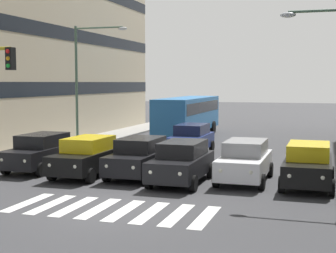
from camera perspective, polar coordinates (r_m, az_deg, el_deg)
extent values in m
plane|color=#38383A|center=(16.76, -6.44, -9.34)|extent=(180.00, 180.00, 0.00)
cube|color=beige|center=(40.01, -17.34, 12.23)|extent=(11.06, 27.40, 18.65)
cube|color=black|center=(39.68, -17.13, 4.20)|extent=(11.10, 27.44, 0.90)
cube|color=black|center=(39.82, -17.27, 9.57)|extent=(11.10, 27.44, 0.90)
cube|color=silver|center=(15.77, 4.24, -10.23)|extent=(0.45, 2.80, 0.01)
cube|color=silver|center=(16.00, 1.06, -9.99)|extent=(0.45, 2.80, 0.01)
cube|color=silver|center=(16.27, -2.03, -9.74)|extent=(0.45, 2.80, 0.01)
cube|color=silver|center=(16.58, -5.00, -9.47)|extent=(0.45, 2.80, 0.01)
cube|color=silver|center=(16.94, -7.84, -9.19)|extent=(0.45, 2.80, 0.01)
cube|color=silver|center=(17.34, -10.56, -8.89)|extent=(0.45, 2.80, 0.01)
cube|color=silver|center=(17.77, -13.15, -8.60)|extent=(0.45, 2.80, 0.01)
cube|color=silver|center=(18.24, -15.61, -8.30)|extent=(0.45, 2.80, 0.01)
cube|color=black|center=(20.76, 15.63, -4.67)|extent=(1.80, 4.40, 0.80)
cube|color=yellow|center=(20.86, 15.69, -2.68)|extent=(1.58, 2.46, 0.60)
cylinder|color=black|center=(19.40, 18.11, -6.61)|extent=(0.22, 0.64, 0.64)
cylinder|color=black|center=(19.46, 12.78, -6.45)|extent=(0.22, 0.64, 0.64)
cylinder|color=black|center=(22.25, 18.06, -5.13)|extent=(0.22, 0.64, 0.64)
cylinder|color=black|center=(22.30, 13.42, -5.00)|extent=(0.22, 0.64, 0.64)
sphere|color=white|center=(18.62, 17.17, -5.56)|extent=(0.18, 0.18, 0.18)
sphere|color=white|center=(18.66, 13.61, -5.46)|extent=(0.18, 0.18, 0.18)
cube|color=silver|center=(21.27, 8.71, -4.31)|extent=(1.80, 4.40, 0.80)
cube|color=gray|center=(21.36, 8.82, -2.37)|extent=(1.58, 2.46, 0.60)
cylinder|color=black|center=(19.80, 10.62, -6.21)|extent=(0.22, 0.64, 0.64)
cylinder|color=black|center=(20.10, 5.49, -5.98)|extent=(0.22, 0.64, 0.64)
cylinder|color=black|center=(22.64, 11.53, -4.81)|extent=(0.22, 0.64, 0.64)
cylinder|color=black|center=(22.90, 7.03, -4.64)|extent=(0.22, 0.64, 0.64)
sphere|color=white|center=(19.08, 9.41, -5.15)|extent=(0.18, 0.18, 0.18)
sphere|color=white|center=(19.27, 6.01, -5.01)|extent=(0.18, 0.18, 0.18)
cube|color=black|center=(20.75, 1.53, -4.49)|extent=(1.80, 4.40, 0.80)
cube|color=black|center=(20.83, 1.69, -2.50)|extent=(1.58, 2.46, 0.60)
cylinder|color=black|center=(19.21, 2.91, -6.48)|extent=(0.22, 0.64, 0.64)
cylinder|color=black|center=(19.73, -2.18, -6.17)|extent=(0.22, 0.64, 0.64)
cylinder|color=black|center=(21.98, 4.85, -5.03)|extent=(0.22, 0.64, 0.64)
cylinder|color=black|center=(22.44, 0.35, -4.80)|extent=(0.22, 0.64, 0.64)
sphere|color=white|center=(18.54, 1.40, -5.38)|extent=(0.18, 0.18, 0.18)
sphere|color=white|center=(18.89, -1.97, -5.19)|extent=(0.18, 0.18, 0.18)
cube|color=black|center=(22.11, -3.27, -3.91)|extent=(1.80, 4.40, 0.80)
cube|color=black|center=(22.19, -3.10, -2.04)|extent=(1.58, 2.46, 0.60)
cylinder|color=black|center=(20.52, -2.36, -5.73)|extent=(0.22, 0.64, 0.64)
cylinder|color=black|center=(21.20, -6.96, -5.42)|extent=(0.22, 0.64, 0.64)
cylinder|color=black|center=(23.23, 0.10, -4.46)|extent=(0.22, 0.64, 0.64)
cylinder|color=black|center=(23.83, -4.05, -4.23)|extent=(0.22, 0.64, 0.64)
sphere|color=white|center=(19.91, -3.94, -4.67)|extent=(0.18, 0.18, 0.18)
sphere|color=white|center=(20.36, -6.96, -4.48)|extent=(0.18, 0.18, 0.18)
cube|color=black|center=(22.59, -9.20, -3.77)|extent=(1.80, 4.40, 0.80)
cube|color=yellow|center=(22.67, -8.99, -1.95)|extent=(1.58, 2.46, 0.60)
cylinder|color=black|center=(20.98, -8.78, -5.55)|extent=(0.22, 0.64, 0.64)
cylinder|color=black|center=(21.83, -13.03, -5.21)|extent=(0.22, 0.64, 0.64)
cylinder|color=black|center=(23.58, -5.63, -4.35)|extent=(0.22, 0.64, 0.64)
cylinder|color=black|center=(24.34, -9.53, -4.10)|extent=(0.22, 0.64, 0.64)
sphere|color=white|center=(20.43, -10.48, -4.49)|extent=(0.18, 0.18, 0.18)
sphere|color=white|center=(21.00, -13.26, -4.29)|extent=(0.18, 0.18, 0.18)
cube|color=black|center=(24.47, -14.25, -3.19)|extent=(1.80, 4.40, 0.80)
cube|color=black|center=(24.55, -14.04, -1.51)|extent=(1.58, 2.46, 0.60)
cylinder|color=black|center=(22.84, -14.24, -4.78)|extent=(0.22, 0.64, 0.64)
cylinder|color=black|center=(23.83, -17.93, -4.47)|extent=(0.22, 0.64, 0.64)
cylinder|color=black|center=(25.32, -10.76, -3.76)|extent=(0.22, 0.64, 0.64)
cylinder|color=black|center=(26.22, -14.23, -3.53)|extent=(0.22, 0.64, 0.64)
sphere|color=white|center=(22.36, -15.92, -3.78)|extent=(0.18, 0.18, 0.18)
sphere|color=white|center=(23.01, -18.31, -3.60)|extent=(0.18, 0.18, 0.18)
cube|color=navy|center=(29.22, 2.65, -1.72)|extent=(1.80, 4.40, 0.80)
cube|color=#1D2547|center=(29.33, 2.76, -0.32)|extent=(1.58, 2.46, 0.60)
cylinder|color=black|center=(27.65, 3.67, -2.94)|extent=(0.22, 0.64, 0.64)
cylinder|color=black|center=(28.13, 0.11, -2.79)|extent=(0.22, 0.64, 0.64)
cylinder|color=black|center=(30.45, 4.99, -2.21)|extent=(0.22, 0.64, 0.64)
cylinder|color=black|center=(30.89, 1.73, -2.09)|extent=(0.22, 0.64, 0.64)
sphere|color=white|center=(27.00, 2.65, -2.10)|extent=(0.18, 0.18, 0.18)
sphere|color=white|center=(27.32, 0.31, -2.02)|extent=(0.18, 0.18, 0.18)
cube|color=#286BAD|center=(38.29, 2.30, 1.43)|extent=(2.50, 10.50, 2.50)
cube|color=black|center=(38.26, 2.30, 2.26)|extent=(2.52, 9.87, 0.80)
cylinder|color=black|center=(34.54, 2.68, -1.04)|extent=(0.28, 1.00, 1.00)
cylinder|color=black|center=(35.26, -1.25, -0.91)|extent=(0.28, 1.00, 1.00)
cylinder|color=black|center=(41.14, 5.14, -0.08)|extent=(0.28, 1.00, 1.00)
cylinder|color=black|center=(41.75, 1.79, 0.01)|extent=(0.28, 1.00, 1.00)
cube|color=black|center=(17.90, -17.44, 7.36)|extent=(0.24, 0.28, 0.76)
sphere|color=red|center=(17.79, -17.74, 8.14)|extent=(0.14, 0.14, 0.14)
sphere|color=orange|center=(17.78, -17.72, 7.37)|extent=(0.14, 0.14, 0.14)
sphere|color=green|center=(17.77, -17.70, 6.60)|extent=(0.14, 0.14, 0.14)
cylinder|color=#4C6B56|center=(18.82, 18.16, 12.44)|extent=(3.02, 0.10, 0.10)
ellipsoid|color=#B7BCC1|center=(18.86, 13.46, 12.23)|extent=(0.56, 0.28, 0.20)
cylinder|color=#4C6B56|center=(31.78, -10.34, 4.46)|extent=(0.16, 0.16, 7.45)
cylinder|color=#4C6B56|center=(31.25, -7.87, 11.05)|extent=(3.12, 0.10, 0.10)
ellipsoid|color=#B7BCC1|center=(30.61, -5.18, 11.02)|extent=(0.56, 0.28, 0.20)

